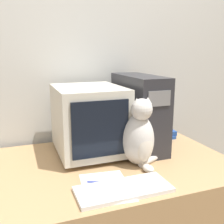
{
  "coord_description": "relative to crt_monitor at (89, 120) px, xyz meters",
  "views": [
    {
      "loc": [
        -0.47,
        -0.84,
        1.3
      ],
      "look_at": [
        0.02,
        0.49,
        0.98
      ],
      "focal_mm": 42.0,
      "sensor_mm": 36.0,
      "label": 1
    }
  ],
  "objects": [
    {
      "name": "crt_monitor",
      "position": [
        0.0,
        0.0,
        0.0
      ],
      "size": [
        0.38,
        0.46,
        0.4
      ],
      "color": "beige",
      "rests_on": "desk"
    },
    {
      "name": "book_stack",
      "position": [
        0.58,
        0.13,
        -0.18
      ],
      "size": [
        0.17,
        0.19,
        0.05
      ],
      "color": "#234793",
      "rests_on": "desk"
    },
    {
      "name": "computer_tower",
      "position": [
        0.32,
        -0.01,
        0.02
      ],
      "size": [
        0.19,
        0.49,
        0.46
      ],
      "color": "#28282D",
      "rests_on": "desk"
    },
    {
      "name": "cat",
      "position": [
        0.21,
        -0.25,
        -0.05
      ],
      "size": [
        0.26,
        0.26,
        0.37
      ],
      "rotation": [
        0.0,
        0.0,
        0.07
      ],
      "color": "silver",
      "rests_on": "desk"
    },
    {
      "name": "wall_back",
      "position": [
        0.08,
        0.34,
        0.34
      ],
      "size": [
        7.0,
        0.05,
        2.5
      ],
      "color": "silver",
      "rests_on": "ground_plane"
    },
    {
      "name": "paper_sheet",
      "position": [
        -0.04,
        -0.42,
        -0.21
      ],
      "size": [
        0.24,
        0.32,
        0.0
      ],
      "color": "white",
      "rests_on": "desk"
    },
    {
      "name": "pen",
      "position": [
        -0.04,
        -0.38,
        -0.2
      ],
      "size": [
        0.15,
        0.07,
        0.01
      ],
      "color": "navy",
      "rests_on": "desk"
    },
    {
      "name": "keyboard",
      "position": [
        0.02,
        -0.48,
        -0.2
      ],
      "size": [
        0.42,
        0.18,
        0.02
      ],
      "color": "silver",
      "rests_on": "desk"
    },
    {
      "name": "desk",
      "position": [
        0.08,
        -0.16,
        -0.56
      ],
      "size": [
        1.32,
        0.88,
        0.7
      ],
      "color": "tan",
      "rests_on": "ground_plane"
    }
  ]
}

